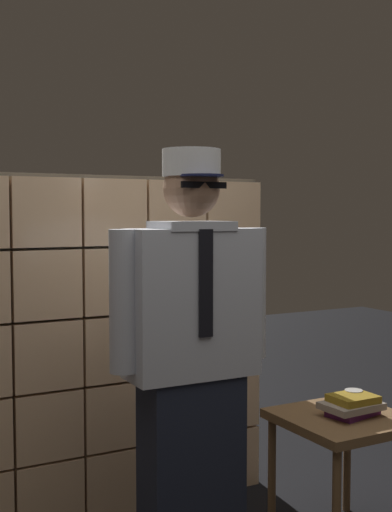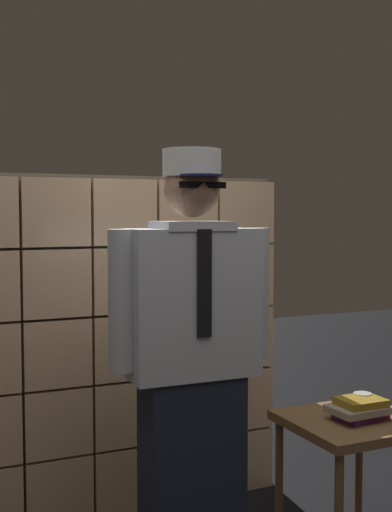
% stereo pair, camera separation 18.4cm
% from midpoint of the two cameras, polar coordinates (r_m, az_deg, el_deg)
% --- Properties ---
extents(glass_block_wall, '(1.64, 0.10, 1.64)m').
position_cam_midpoint_polar(glass_block_wall, '(3.25, -4.55, -7.71)').
color(glass_block_wall, '#E0B78C').
rests_on(glass_block_wall, ground).
extents(standing_person, '(0.67, 0.28, 1.68)m').
position_cam_midpoint_polar(standing_person, '(2.63, 1.70, -8.68)').
color(standing_person, '#1E2333').
rests_on(standing_person, ground).
extents(side_table, '(0.52, 0.52, 0.56)m').
position_cam_midpoint_polar(side_table, '(3.07, 14.72, -14.56)').
color(side_table, brown).
rests_on(side_table, ground).
extents(book_stack, '(0.26, 0.19, 0.09)m').
position_cam_midpoint_polar(book_stack, '(3.03, 15.49, -12.41)').
color(book_stack, '#591E66').
rests_on(book_stack, side_table).
extents(coffee_mug, '(0.13, 0.08, 0.09)m').
position_cam_midpoint_polar(coffee_mug, '(3.10, 15.69, -11.98)').
color(coffee_mug, silver).
rests_on(coffee_mug, side_table).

